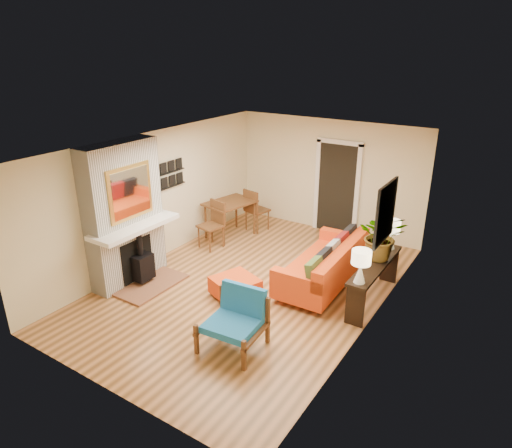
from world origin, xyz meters
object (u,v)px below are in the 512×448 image
object	(u,v)px
lamp_near	(361,263)
lamp_far	(391,231)
blue_chair	(236,316)
console_table	(375,271)
sofa	(327,265)
dining_table	(232,210)
houseplant	(382,236)
ottoman	(235,286)

from	to	relation	value
lamp_near	lamp_far	distance (m)	1.48
blue_chair	console_table	xyz separation A→B (m)	(1.28, 2.23, 0.11)
sofa	dining_table	xyz separation A→B (m)	(-2.72, 0.85, 0.28)
blue_chair	dining_table	distance (m)	3.98
dining_table	lamp_far	size ratio (longest dim) A/B	3.59
sofa	blue_chair	size ratio (longest dim) A/B	2.54
dining_table	console_table	size ratio (longest dim) A/B	1.05
houseplant	console_table	bearing A→B (deg)	-87.40
blue_chair	houseplant	distance (m)	2.84
dining_table	lamp_near	bearing A→B (deg)	-25.43
console_table	lamp_far	xyz separation A→B (m)	(0.00, 0.72, 0.49)
console_table	lamp_far	world-z (taller)	lamp_far
houseplant	blue_chair	bearing A→B (deg)	-117.40
houseplant	lamp_near	bearing A→B (deg)	-89.42
ottoman	houseplant	world-z (taller)	houseplant
console_table	ottoman	bearing A→B (deg)	-150.74
ottoman	houseplant	bearing A→B (deg)	33.82
blue_chair	lamp_far	size ratio (longest dim) A/B	1.66
dining_table	blue_chair	bearing A→B (deg)	-53.60
console_table	lamp_far	bearing A→B (deg)	90.00
lamp_near	sofa	bearing A→B (deg)	136.36
sofa	houseplant	distance (m)	1.19
console_table	dining_table	bearing A→B (deg)	165.08
sofa	console_table	distance (m)	0.95
dining_table	console_table	distance (m)	3.77
blue_chair	dining_table	size ratio (longest dim) A/B	0.46
sofa	blue_chair	bearing A→B (deg)	-98.74
ottoman	houseplant	distance (m)	2.65
dining_table	lamp_near	distance (m)	4.05
ottoman	console_table	size ratio (longest dim) A/B	0.49
console_table	lamp_near	size ratio (longest dim) A/B	3.43
blue_chair	dining_table	world-z (taller)	dining_table
console_table	blue_chair	bearing A→B (deg)	-119.86
sofa	lamp_far	xyz separation A→B (m)	(0.92, 0.60, 0.67)
sofa	lamp_far	bearing A→B (deg)	33.25
lamp_near	dining_table	bearing A→B (deg)	154.57
dining_table	houseplant	size ratio (longest dim) A/B	2.27
lamp_far	houseplant	xyz separation A→B (m)	(-0.01, -0.50, 0.09)
lamp_far	dining_table	bearing A→B (deg)	176.06
blue_chair	lamp_far	bearing A→B (deg)	66.53
console_table	houseplant	world-z (taller)	houseplant
ottoman	houseplant	xyz separation A→B (m)	(2.06, 1.38, 0.95)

